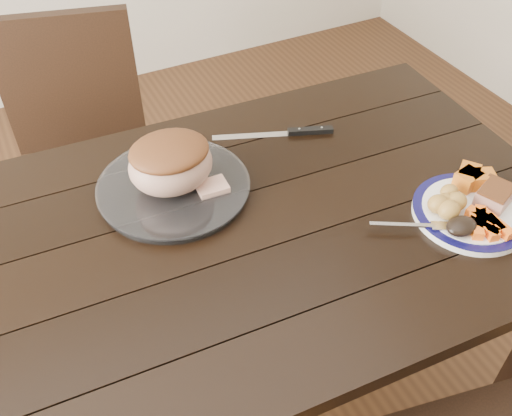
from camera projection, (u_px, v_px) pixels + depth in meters
name	position (u px, v px, depth m)	size (l,w,h in m)	color
ground	(230.00, 400.00, 1.76)	(4.00, 4.00, 0.00)	#472B16
dining_table	(221.00, 258.00, 1.31)	(1.64, 0.98, 0.75)	black
chair_far	(82.00, 150.00, 1.83)	(0.51, 0.52, 0.93)	black
dinner_plate	(470.00, 213.00, 1.28)	(0.26, 0.26, 0.02)	white
plate_rim	(471.00, 210.00, 1.27)	(0.26, 0.26, 0.02)	#0D0C3C
serving_platter	(174.00, 188.00, 1.34)	(0.35, 0.35, 0.02)	white
pork_slice	(494.00, 197.00, 1.27)	(0.08, 0.06, 0.04)	tan
roasted_potatoes	(448.00, 203.00, 1.25)	(0.10, 0.09, 0.04)	gold
carrot_batons	(485.00, 224.00, 1.22)	(0.08, 0.11, 0.02)	orange
pumpkin_wedges	(473.00, 178.00, 1.32)	(0.09, 0.09, 0.04)	orange
dark_mushroom	(461.00, 226.00, 1.21)	(0.07, 0.05, 0.03)	black
fork	(417.00, 226.00, 1.23)	(0.16, 0.10, 0.00)	silver
roast_joint	(171.00, 165.00, 1.29)	(0.19, 0.17, 0.13)	tan
cut_slice	(212.00, 187.00, 1.31)	(0.07, 0.06, 0.02)	tan
carving_knife	(296.00, 132.00, 1.50)	(0.31, 0.13, 0.01)	silver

